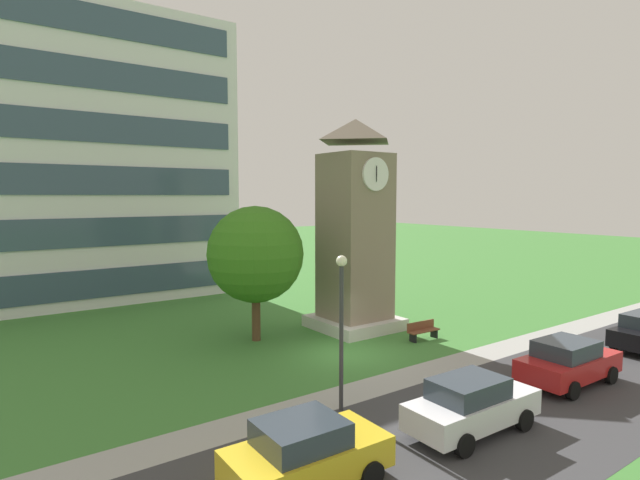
{
  "coord_description": "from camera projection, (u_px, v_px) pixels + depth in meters",
  "views": [
    {
      "loc": [
        -13.88,
        -17.28,
        7.05
      ],
      "look_at": [
        1.55,
        4.2,
        4.73
      ],
      "focal_mm": 28.42,
      "sensor_mm": 36.0,
      "label": 1
    }
  ],
  "objects": [
    {
      "name": "street_asphalt",
      "position": [
        505.0,
        417.0,
        16.13
      ],
      "size": [
        120.0,
        7.2,
        0.01
      ],
      "primitive_type": "cube",
      "color": "#38383A",
      "rests_on": "ground"
    },
    {
      "name": "street_lamp",
      "position": [
        341.0,
        313.0,
        16.39
      ],
      "size": [
        0.36,
        0.36,
        5.14
      ],
      "color": "#333338",
      "rests_on": "ground"
    },
    {
      "name": "tree_streetside",
      "position": [
        255.0,
        254.0,
        24.37
      ],
      "size": [
        4.66,
        4.66,
        6.57
      ],
      "color": "#513823",
      "rests_on": "ground"
    },
    {
      "name": "parked_car_yellow",
      "position": [
        306.0,
        453.0,
        12.22
      ],
      "size": [
        4.04,
        2.14,
        1.69
      ],
      "color": "gold",
      "rests_on": "ground"
    },
    {
      "name": "park_bench",
      "position": [
        423.0,
        330.0,
        24.83
      ],
      "size": [
        1.82,
        0.55,
        0.88
      ],
      "color": "brown",
      "rests_on": "ground"
    },
    {
      "name": "clock_tower",
      "position": [
        355.0,
        236.0,
        26.62
      ],
      "size": [
        4.07,
        4.07,
        11.0
      ],
      "color": "gray",
      "rests_on": "ground"
    },
    {
      "name": "ground_plane",
      "position": [
        347.0,
        353.0,
        22.66
      ],
      "size": [
        160.0,
        160.0,
        0.0
      ],
      "primitive_type": "plane",
      "color": "#3D7A33"
    },
    {
      "name": "parked_car_red",
      "position": [
        568.0,
        362.0,
        18.93
      ],
      "size": [
        4.33,
        2.12,
        1.69
      ],
      "color": "red",
      "rests_on": "ground"
    },
    {
      "name": "office_building",
      "position": [
        72.0,
        159.0,
        35.18
      ],
      "size": [
        20.07,
        11.25,
        19.2
      ],
      "color": "silver",
      "rests_on": "ground"
    },
    {
      "name": "kerb_strip",
      "position": [
        406.0,
        377.0,
        19.69
      ],
      "size": [
        120.0,
        1.6,
        0.01
      ],
      "primitive_type": "cube",
      "color": "#9E9E99",
      "rests_on": "ground"
    },
    {
      "name": "parked_car_white",
      "position": [
        472.0,
        404.0,
        15.04
      ],
      "size": [
        4.42,
        1.96,
        1.69
      ],
      "color": "silver",
      "rests_on": "ground"
    }
  ]
}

